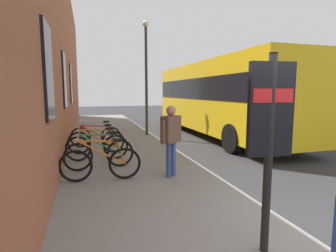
{
  "coord_description": "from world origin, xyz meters",
  "views": [
    {
      "loc": [
        -2.89,
        2.88,
        2.08
      ],
      "look_at": [
        2.98,
        1.09,
        1.29
      ],
      "focal_mm": 28.54,
      "sensor_mm": 36.0,
      "label": 1
    }
  ],
  "objects_px": {
    "bicycle_under_window": "(100,154)",
    "street_lamp": "(146,68)",
    "bicycle_far_end": "(101,163)",
    "transit_info_sign": "(270,123)",
    "bicycle_by_door": "(97,147)",
    "bicycle_nearest_sign": "(97,141)",
    "pedestrian_crossing_street": "(171,134)",
    "city_bus": "(218,95)",
    "bicycle_mid_rack": "(96,136)"
  },
  "relations": [
    {
      "from": "bicycle_by_door",
      "to": "bicycle_mid_rack",
      "type": "bearing_deg",
      "value": -0.82
    },
    {
      "from": "bicycle_far_end",
      "to": "bicycle_nearest_sign",
      "type": "height_order",
      "value": "same"
    },
    {
      "from": "bicycle_mid_rack",
      "to": "street_lamp",
      "type": "xyz_separation_m",
      "value": [
        2.09,
        -2.3,
        2.59
      ]
    },
    {
      "from": "bicycle_far_end",
      "to": "street_lamp",
      "type": "distance_m",
      "value": 6.84
    },
    {
      "from": "bicycle_under_window",
      "to": "bicycle_nearest_sign",
      "type": "bearing_deg",
      "value": 0.6
    },
    {
      "from": "bicycle_under_window",
      "to": "bicycle_by_door",
      "type": "xyz_separation_m",
      "value": [
        0.92,
        0.03,
        0.0
      ]
    },
    {
      "from": "bicycle_by_door",
      "to": "bicycle_mid_rack",
      "type": "relative_size",
      "value": 1.0
    },
    {
      "from": "bicycle_far_end",
      "to": "pedestrian_crossing_street",
      "type": "distance_m",
      "value": 1.69
    },
    {
      "from": "bicycle_by_door",
      "to": "bicycle_nearest_sign",
      "type": "distance_m",
      "value": 0.89
    },
    {
      "from": "bicycle_nearest_sign",
      "to": "city_bus",
      "type": "xyz_separation_m",
      "value": [
        2.59,
        -5.62,
        1.41
      ]
    },
    {
      "from": "bicycle_far_end",
      "to": "bicycle_under_window",
      "type": "height_order",
      "value": "same"
    },
    {
      "from": "bicycle_mid_rack",
      "to": "street_lamp",
      "type": "relative_size",
      "value": 0.35
    },
    {
      "from": "bicycle_under_window",
      "to": "pedestrian_crossing_street",
      "type": "distance_m",
      "value": 2.0
    },
    {
      "from": "bicycle_under_window",
      "to": "street_lamp",
      "type": "height_order",
      "value": "street_lamp"
    },
    {
      "from": "bicycle_far_end",
      "to": "bicycle_nearest_sign",
      "type": "bearing_deg",
      "value": -0.11
    },
    {
      "from": "bicycle_mid_rack",
      "to": "transit_info_sign",
      "type": "xyz_separation_m",
      "value": [
        -7.09,
        -1.76,
        1.21
      ]
    },
    {
      "from": "pedestrian_crossing_street",
      "to": "street_lamp",
      "type": "xyz_separation_m",
      "value": [
        6.06,
        -0.77,
        1.98
      ]
    },
    {
      "from": "bicycle_mid_rack",
      "to": "city_bus",
      "type": "bearing_deg",
      "value": -74.48
    },
    {
      "from": "bicycle_far_end",
      "to": "transit_info_sign",
      "type": "height_order",
      "value": "transit_info_sign"
    },
    {
      "from": "bicycle_under_window",
      "to": "street_lamp",
      "type": "relative_size",
      "value": 0.35
    },
    {
      "from": "bicycle_far_end",
      "to": "bicycle_by_door",
      "type": "height_order",
      "value": "same"
    },
    {
      "from": "bicycle_by_door",
      "to": "pedestrian_crossing_street",
      "type": "xyz_separation_m",
      "value": [
        -2.04,
        -1.56,
        0.62
      ]
    },
    {
      "from": "bicycle_under_window",
      "to": "city_bus",
      "type": "distance_m",
      "value": 7.27
    },
    {
      "from": "city_bus",
      "to": "bicycle_by_door",
      "type": "bearing_deg",
      "value": 121.75
    },
    {
      "from": "city_bus",
      "to": "transit_info_sign",
      "type": "bearing_deg",
      "value": 156.03
    },
    {
      "from": "transit_info_sign",
      "to": "city_bus",
      "type": "height_order",
      "value": "city_bus"
    },
    {
      "from": "bicycle_far_end",
      "to": "transit_info_sign",
      "type": "xyz_separation_m",
      "value": [
        -3.29,
        -1.79,
        1.21
      ]
    },
    {
      "from": "pedestrian_crossing_street",
      "to": "street_lamp",
      "type": "relative_size",
      "value": 0.33
    },
    {
      "from": "bicycle_under_window",
      "to": "bicycle_nearest_sign",
      "type": "distance_m",
      "value": 1.81
    },
    {
      "from": "bicycle_under_window",
      "to": "pedestrian_crossing_street",
      "type": "bearing_deg",
      "value": -126.1
    },
    {
      "from": "bicycle_nearest_sign",
      "to": "transit_info_sign",
      "type": "height_order",
      "value": "transit_info_sign"
    },
    {
      "from": "transit_info_sign",
      "to": "bicycle_mid_rack",
      "type": "bearing_deg",
      "value": 13.96
    },
    {
      "from": "city_bus",
      "to": "bicycle_nearest_sign",
      "type": "bearing_deg",
      "value": 114.75
    },
    {
      "from": "bicycle_by_door",
      "to": "bicycle_under_window",
      "type": "bearing_deg",
      "value": -178.36
    },
    {
      "from": "bicycle_nearest_sign",
      "to": "pedestrian_crossing_street",
      "type": "height_order",
      "value": "pedestrian_crossing_street"
    },
    {
      "from": "bicycle_by_door",
      "to": "street_lamp",
      "type": "relative_size",
      "value": 0.35
    },
    {
      "from": "transit_info_sign",
      "to": "city_bus",
      "type": "distance_m",
      "value": 9.46
    },
    {
      "from": "bicycle_far_end",
      "to": "pedestrian_crossing_street",
      "type": "relative_size",
      "value": 1.07
    },
    {
      "from": "bicycle_under_window",
      "to": "pedestrian_crossing_street",
      "type": "relative_size",
      "value": 1.07
    },
    {
      "from": "bicycle_under_window",
      "to": "bicycle_mid_rack",
      "type": "height_order",
      "value": "same"
    },
    {
      "from": "bicycle_under_window",
      "to": "bicycle_by_door",
      "type": "relative_size",
      "value": 1.0
    },
    {
      "from": "bicycle_by_door",
      "to": "bicycle_nearest_sign",
      "type": "xyz_separation_m",
      "value": [
        0.89,
        -0.01,
        0.0
      ]
    },
    {
      "from": "bicycle_mid_rack",
      "to": "city_bus",
      "type": "height_order",
      "value": "city_bus"
    },
    {
      "from": "transit_info_sign",
      "to": "pedestrian_crossing_street",
      "type": "distance_m",
      "value": 3.18
    },
    {
      "from": "bicycle_nearest_sign",
      "to": "bicycle_under_window",
      "type": "bearing_deg",
      "value": -179.4
    },
    {
      "from": "bicycle_by_door",
      "to": "bicycle_far_end",
      "type": "bearing_deg",
      "value": -179.94
    },
    {
      "from": "city_bus",
      "to": "bicycle_far_end",
      "type": "bearing_deg",
      "value": 133.54
    },
    {
      "from": "bicycle_by_door",
      "to": "transit_info_sign",
      "type": "height_order",
      "value": "transit_info_sign"
    },
    {
      "from": "bicycle_under_window",
      "to": "transit_info_sign",
      "type": "height_order",
      "value": "transit_info_sign"
    },
    {
      "from": "bicycle_by_door",
      "to": "city_bus",
      "type": "xyz_separation_m",
      "value": [
        3.48,
        -5.63,
        1.41
      ]
    }
  ]
}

